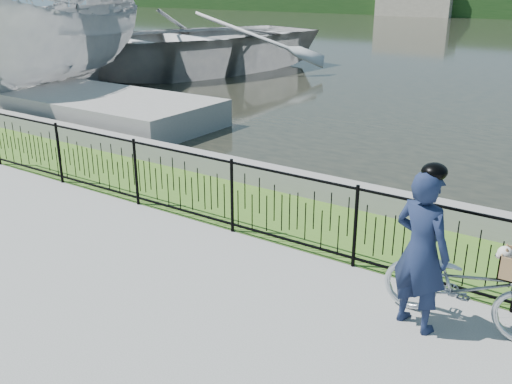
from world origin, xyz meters
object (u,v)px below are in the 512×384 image
Objects in this scene: bicycle_rig at (467,286)px; cyclist at (421,249)px; boat_near at (58,39)px; dock at (61,101)px; boat_far at (182,42)px.

bicycle_rig is 0.70m from cyclist.
boat_near is at bearing 157.37° from bicycle_rig.
bicycle_rig reaches higher than dock.
boat_near reaches higher than bicycle_rig.
boat_near is at bearing 155.66° from cyclist.
bicycle_rig is 15.66m from boat_near.
bicycle_rig is (12.59, -4.48, 0.14)m from dock.
boat_far is (-0.36, 6.27, -0.62)m from boat_near.
boat_near is at bearing -86.70° from boat_far.
bicycle_rig is at bearing -19.59° from dock.
boat_near reaches higher than dock.
cyclist is 0.13× the size of boat_far.
boat_near is (-14.40, 6.00, 1.37)m from bicycle_rig.
bicycle_rig is at bearing -39.75° from boat_far.
cyclist is at bearing -41.32° from boat_far.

